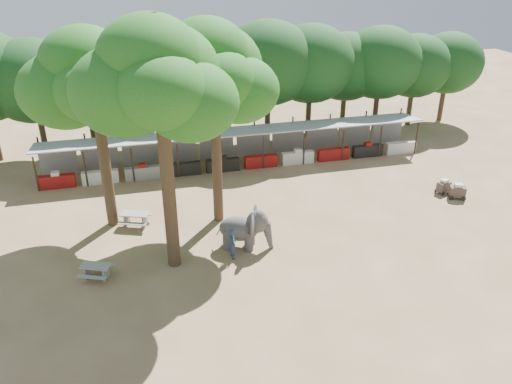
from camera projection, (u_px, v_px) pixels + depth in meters
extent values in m
plane|color=brown|center=(301.00, 269.00, 24.73)|extent=(100.00, 100.00, 0.00)
cube|color=#999BA0|center=(238.00, 131.00, 35.82)|extent=(28.00, 2.99, 0.39)
cylinder|color=#2D2319|center=(54.00, 173.00, 32.40)|extent=(0.12, 0.12, 2.40)
cylinder|color=#2D2319|center=(58.00, 155.00, 34.66)|extent=(0.12, 0.12, 2.80)
cube|color=maroon|center=(57.00, 181.00, 32.94)|extent=(2.38, 0.50, 0.90)
cube|color=gray|center=(59.00, 160.00, 34.79)|extent=(2.52, 0.12, 2.00)
cylinder|color=#2D2319|center=(99.00, 168.00, 33.02)|extent=(0.12, 0.12, 2.40)
cylinder|color=#2D2319|center=(99.00, 151.00, 35.28)|extent=(0.12, 0.12, 2.80)
cube|color=silver|center=(100.00, 177.00, 33.57)|extent=(2.38, 0.50, 0.90)
cube|color=gray|center=(100.00, 157.00, 35.42)|extent=(2.52, 0.12, 2.00)
cylinder|color=#2D2319|center=(142.00, 164.00, 33.65)|extent=(0.12, 0.12, 2.40)
cylinder|color=#2D2319|center=(140.00, 148.00, 35.91)|extent=(0.12, 0.12, 2.80)
cube|color=gray|center=(143.00, 173.00, 34.19)|extent=(2.38, 0.50, 0.90)
cube|color=gray|center=(140.00, 153.00, 36.04)|extent=(2.52, 0.12, 2.00)
cylinder|color=#2D2319|center=(183.00, 160.00, 34.27)|extent=(0.12, 0.12, 2.40)
cylinder|color=#2D2319|center=(179.00, 144.00, 36.54)|extent=(0.12, 0.12, 2.80)
cube|color=black|center=(184.00, 169.00, 34.82)|extent=(2.38, 0.50, 0.90)
cube|color=gray|center=(179.00, 150.00, 36.67)|extent=(2.52, 0.12, 2.00)
cylinder|color=#2D2319|center=(223.00, 157.00, 34.90)|extent=(0.12, 0.12, 2.40)
cylinder|color=#2D2319|center=(216.00, 141.00, 37.16)|extent=(0.12, 0.12, 2.80)
cube|color=black|center=(223.00, 165.00, 35.45)|extent=(2.38, 0.50, 0.90)
cube|color=gray|center=(217.00, 146.00, 37.29)|extent=(2.52, 0.12, 2.00)
cylinder|color=#2D2319|center=(262.00, 153.00, 35.53)|extent=(0.12, 0.12, 2.40)
cylinder|color=#2D2319|center=(253.00, 138.00, 37.79)|extent=(0.12, 0.12, 2.80)
cube|color=maroon|center=(261.00, 161.00, 36.07)|extent=(2.38, 0.50, 0.90)
cube|color=gray|center=(253.00, 143.00, 37.92)|extent=(2.52, 0.12, 2.00)
cylinder|color=#2D2319|center=(299.00, 149.00, 36.15)|extent=(0.12, 0.12, 2.40)
cylinder|color=#2D2319|center=(288.00, 135.00, 38.42)|extent=(0.12, 0.12, 2.80)
cube|color=silver|center=(298.00, 158.00, 36.70)|extent=(2.38, 0.50, 0.90)
cube|color=gray|center=(288.00, 140.00, 38.55)|extent=(2.52, 0.12, 2.00)
cylinder|color=#2D2319|center=(335.00, 146.00, 36.78)|extent=(0.12, 0.12, 2.40)
cylinder|color=#2D2319|center=(322.00, 132.00, 39.04)|extent=(0.12, 0.12, 2.80)
cube|color=maroon|center=(333.00, 154.00, 37.32)|extent=(2.38, 0.50, 0.90)
cube|color=gray|center=(322.00, 137.00, 39.17)|extent=(2.52, 0.12, 2.00)
cylinder|color=#2D2319|center=(370.00, 143.00, 37.40)|extent=(0.12, 0.12, 2.40)
cylinder|color=#2D2319|center=(355.00, 129.00, 39.67)|extent=(0.12, 0.12, 2.80)
cube|color=black|center=(367.00, 151.00, 37.95)|extent=(2.38, 0.50, 0.90)
cube|color=gray|center=(355.00, 134.00, 39.80)|extent=(2.52, 0.12, 2.00)
cylinder|color=#2D2319|center=(404.00, 140.00, 38.03)|extent=(0.12, 0.12, 2.40)
cylinder|color=#2D2319|center=(387.00, 126.00, 40.29)|extent=(0.12, 0.12, 2.80)
cube|color=silver|center=(401.00, 148.00, 38.58)|extent=(2.38, 0.50, 0.90)
cube|color=gray|center=(387.00, 131.00, 40.43)|extent=(2.52, 0.12, 2.00)
cylinder|color=#332316|center=(103.00, 149.00, 26.79)|extent=(0.60, 0.60, 9.20)
cone|color=#332316|center=(90.00, 62.00, 24.78)|extent=(0.57, 0.57, 2.88)
ellipsoid|color=#10530F|center=(66.00, 90.00, 25.33)|extent=(4.80, 4.80, 3.94)
ellipsoid|color=#10530F|center=(120.00, 99.00, 25.30)|extent=(4.20, 4.20, 3.44)
ellipsoid|color=#10530F|center=(97.00, 73.00, 26.12)|extent=(5.20, 5.20, 4.26)
ellipsoid|color=#10530F|center=(92.00, 90.00, 24.12)|extent=(3.80, 3.80, 3.12)
ellipsoid|color=#10530F|center=(84.00, 62.00, 24.87)|extent=(4.40, 4.40, 3.61)
cylinder|color=#332316|center=(167.00, 169.00, 22.85)|extent=(0.64, 0.64, 10.40)
cone|color=#332316|center=(157.00, 53.00, 20.57)|extent=(0.61, 0.61, 3.25)
ellipsoid|color=#10530F|center=(126.00, 91.00, 21.20)|extent=(4.80, 4.80, 3.94)
ellipsoid|color=#10530F|center=(191.00, 102.00, 21.17)|extent=(4.20, 4.20, 3.44)
ellipsoid|color=#10530F|center=(161.00, 71.00, 21.99)|extent=(5.20, 5.20, 4.26)
ellipsoid|color=#10530F|center=(162.00, 91.00, 19.99)|extent=(3.80, 3.80, 3.12)
ellipsoid|color=#10530F|center=(150.00, 57.00, 20.75)|extent=(4.40, 4.40, 3.61)
cylinder|color=#332316|center=(216.00, 142.00, 27.17)|extent=(0.56, 0.56, 9.60)
cone|color=#332316|center=(213.00, 52.00, 25.07)|extent=(0.53, 0.53, 3.00)
ellipsoid|color=#10530F|center=(186.00, 81.00, 25.65)|extent=(4.80, 4.80, 3.94)
ellipsoid|color=#10530F|center=(239.00, 90.00, 25.62)|extent=(4.20, 4.20, 3.44)
ellipsoid|color=#10530F|center=(213.00, 65.00, 26.44)|extent=(5.20, 5.20, 4.26)
ellipsoid|color=#10530F|center=(218.00, 81.00, 24.44)|extent=(3.80, 3.80, 3.12)
ellipsoid|color=#10530F|center=(206.00, 53.00, 25.20)|extent=(4.40, 4.40, 3.61)
cylinder|color=#332316|center=(3.00, 136.00, 36.72)|extent=(0.44, 0.44, 3.74)
cylinder|color=#332316|center=(51.00, 132.00, 37.47)|extent=(0.44, 0.44, 3.74)
ellipsoid|color=black|center=(42.00, 84.00, 35.86)|extent=(6.46, 5.95, 5.61)
cylinder|color=#332316|center=(97.00, 129.00, 38.21)|extent=(0.44, 0.44, 3.74)
ellipsoid|color=black|center=(90.00, 81.00, 36.61)|extent=(6.46, 5.95, 5.61)
cylinder|color=#332316|center=(141.00, 125.00, 38.96)|extent=(0.44, 0.44, 3.74)
ellipsoid|color=black|center=(136.00, 79.00, 37.36)|extent=(6.46, 5.95, 5.61)
cylinder|color=#332316|center=(184.00, 122.00, 39.70)|extent=(0.44, 0.44, 3.74)
ellipsoid|color=black|center=(181.00, 76.00, 38.10)|extent=(6.46, 5.95, 5.61)
cylinder|color=#332316|center=(225.00, 119.00, 40.45)|extent=(0.44, 0.44, 3.74)
ellipsoid|color=black|center=(224.00, 74.00, 38.85)|extent=(6.46, 5.95, 5.61)
cylinder|color=#332316|center=(265.00, 116.00, 41.19)|extent=(0.44, 0.44, 3.74)
ellipsoid|color=black|center=(265.00, 72.00, 39.59)|extent=(6.46, 5.95, 5.61)
cylinder|color=#332316|center=(303.00, 113.00, 41.94)|extent=(0.44, 0.44, 3.74)
ellipsoid|color=black|center=(305.00, 69.00, 40.34)|extent=(6.46, 5.95, 5.61)
cylinder|color=#332316|center=(340.00, 110.00, 42.68)|extent=(0.44, 0.44, 3.74)
ellipsoid|color=black|center=(343.00, 67.00, 41.08)|extent=(6.46, 5.95, 5.61)
cylinder|color=#332316|center=(375.00, 107.00, 43.43)|extent=(0.44, 0.44, 3.74)
ellipsoid|color=black|center=(380.00, 65.00, 41.83)|extent=(6.46, 5.95, 5.61)
cylinder|color=#332316|center=(410.00, 105.00, 44.17)|extent=(0.44, 0.44, 3.74)
ellipsoid|color=black|center=(415.00, 63.00, 42.57)|extent=(6.46, 5.95, 5.61)
cylinder|color=#332316|center=(443.00, 102.00, 44.92)|extent=(0.44, 0.44, 3.74)
ellipsoid|color=black|center=(450.00, 61.00, 43.32)|extent=(6.46, 5.95, 5.61)
ellipsoid|color=#403D3D|center=(239.00, 228.00, 26.13)|extent=(2.38, 1.89, 1.34)
cylinder|color=#403D3D|center=(227.00, 239.00, 26.13)|extent=(0.62, 0.62, 1.14)
cylinder|color=#403D3D|center=(229.00, 233.00, 26.71)|extent=(0.62, 0.62, 1.14)
cylinder|color=#403D3D|center=(249.00, 241.00, 26.01)|extent=(0.62, 0.62, 1.14)
cylinder|color=#403D3D|center=(250.00, 235.00, 26.58)|extent=(0.62, 0.62, 1.14)
ellipsoid|color=#403D3D|center=(258.00, 222.00, 25.82)|extent=(1.41, 1.28, 1.25)
ellipsoid|color=#403D3D|center=(252.00, 227.00, 25.28)|extent=(0.55, 1.02, 1.28)
ellipsoid|color=#403D3D|center=(255.00, 215.00, 26.36)|extent=(0.55, 1.02, 1.28)
cone|color=#403D3D|center=(269.00, 237.00, 26.13)|extent=(0.66, 0.66, 1.41)
imported|color=#26384C|center=(232.00, 244.00, 25.27)|extent=(0.44, 0.62, 1.66)
cube|color=gray|center=(96.00, 266.00, 23.76)|extent=(1.56, 1.16, 0.06)
cube|color=gray|center=(87.00, 271.00, 23.97)|extent=(0.31, 0.56, 0.66)
cube|color=gray|center=(106.00, 273.00, 23.85)|extent=(0.31, 0.56, 0.66)
cube|color=gray|center=(92.00, 277.00, 23.42)|extent=(1.40, 0.77, 0.05)
cube|color=gray|center=(101.00, 265.00, 24.34)|extent=(1.40, 0.77, 0.05)
cube|color=gray|center=(135.00, 214.00, 28.25)|extent=(1.76, 1.28, 0.06)
cube|color=gray|center=(127.00, 219.00, 28.49)|extent=(0.33, 0.63, 0.74)
cube|color=gray|center=(145.00, 220.00, 28.37)|extent=(0.33, 0.63, 0.74)
cube|color=gray|center=(132.00, 224.00, 27.87)|extent=(1.58, 0.84, 0.05)
cube|color=gray|center=(139.00, 214.00, 28.91)|extent=(1.58, 0.84, 0.05)
cube|color=#3B2C27|center=(457.00, 192.00, 31.52)|extent=(1.09, 0.89, 0.66)
cylinder|color=black|center=(451.00, 198.00, 31.44)|extent=(0.28, 0.16, 0.28)
cylinder|color=black|center=(464.00, 199.00, 31.34)|extent=(0.28, 0.16, 0.28)
cylinder|color=black|center=(449.00, 194.00, 32.00)|extent=(0.28, 0.16, 0.28)
cylinder|color=black|center=(462.00, 194.00, 31.89)|extent=(0.28, 0.16, 0.28)
cube|color=silver|center=(459.00, 186.00, 31.34)|extent=(0.58, 0.53, 0.24)
cube|color=#3B2C27|center=(444.00, 187.00, 32.29)|extent=(0.99, 0.77, 0.60)
cylinder|color=black|center=(443.00, 194.00, 32.03)|extent=(0.26, 0.13, 0.26)
cylinder|color=black|center=(450.00, 191.00, 32.38)|extent=(0.26, 0.13, 0.26)
cylinder|color=black|center=(436.00, 190.00, 32.46)|extent=(0.26, 0.13, 0.26)
cylinder|color=black|center=(443.00, 188.00, 32.80)|extent=(0.26, 0.13, 0.26)
cube|color=silver|center=(445.00, 181.00, 32.12)|extent=(0.52, 0.47, 0.22)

